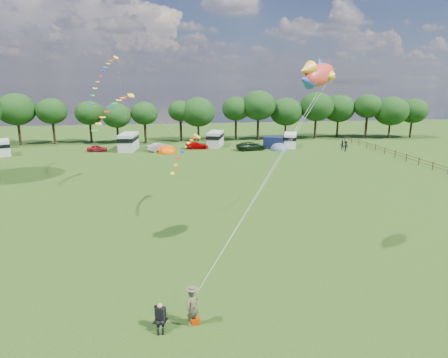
{
  "coord_description": "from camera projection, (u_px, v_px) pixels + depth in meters",
  "views": [
    {
      "loc": [
        -4.52,
        -22.29,
        11.96
      ],
      "look_at": [
        0.0,
        8.0,
        4.0
      ],
      "focal_mm": 30.0,
      "sensor_mm": 36.0,
      "label": 1
    }
  ],
  "objects": [
    {
      "name": "streamer_kite_a",
      "position": [
        105.0,
        72.0,
        45.73
      ],
      "size": [
        3.31,
        5.54,
        5.75
      ],
      "rotation": [
        0.0,
        0.0,
        0.73
      ],
      "color": "yellow",
      "rests_on": "ground"
    },
    {
      "name": "fence",
      "position": [
        390.0,
        152.0,
        62.41
      ],
      "size": [
        0.12,
        33.12,
        1.2
      ],
      "color": "#472D19",
      "rests_on": "ground"
    },
    {
      "name": "kite_bag",
      "position": [
        195.0,
        321.0,
        19.04
      ],
      "size": [
        0.49,
        0.37,
        0.32
      ],
      "primitive_type": "cube",
      "rotation": [
        0.0,
        0.0,
        0.14
      ],
      "color": "#BE2F00",
      "rests_on": "ground"
    },
    {
      "name": "car_a",
      "position": [
        97.0,
        148.0,
        66.1
      ],
      "size": [
        3.58,
        1.53,
        1.18
      ],
      "primitive_type": "imported",
      "rotation": [
        0.0,
        0.0,
        1.53
      ],
      "color": "maroon",
      "rests_on": "ground"
    },
    {
      "name": "car_c",
      "position": [
        197.0,
        146.0,
        68.85
      ],
      "size": [
        4.18,
        1.92,
        1.23
      ],
      "primitive_type": "imported",
      "rotation": [
        0.0,
        0.0,
        1.52
      ],
      "color": "#AE0002",
      "rests_on": "ground"
    },
    {
      "name": "campervan_b",
      "position": [
        129.0,
        141.0,
        67.32
      ],
      "size": [
        3.38,
        6.44,
        3.02
      ],
      "rotation": [
        0.0,
        0.0,
        1.44
      ],
      "color": "#BABABC",
      "rests_on": "ground"
    },
    {
      "name": "camp_chair",
      "position": [
        160.0,
        313.0,
        18.46
      ],
      "size": [
        0.76,
        0.79,
        1.47
      ],
      "rotation": [
        0.0,
        0.0,
        -0.39
      ],
      "color": "#99999E",
      "rests_on": "ground"
    },
    {
      "name": "car_d",
      "position": [
        251.0,
        146.0,
        67.53
      ],
      "size": [
        5.7,
        3.16,
        1.48
      ],
      "primitive_type": "imported",
      "rotation": [
        0.0,
        0.0,
        1.71
      ],
      "color": "black",
      "rests_on": "ground"
    },
    {
      "name": "car_b",
      "position": [
        161.0,
        147.0,
        66.51
      ],
      "size": [
        4.46,
        2.96,
        1.47
      ],
      "primitive_type": "imported",
      "rotation": [
        0.0,
        0.0,
        1.94
      ],
      "color": "gray",
      "rests_on": "ground"
    },
    {
      "name": "kite_flyer",
      "position": [
        193.0,
        308.0,
        18.73
      ],
      "size": [
        0.88,
        0.79,
        2.01
      ],
      "primitive_type": "imported",
      "rotation": [
        0.0,
        0.0,
        0.55
      ],
      "color": "brown",
      "rests_on": "ground"
    },
    {
      "name": "walker_b",
      "position": [
        345.0,
        146.0,
        66.25
      ],
      "size": [
        1.35,
        0.97,
        1.9
      ],
      "primitive_type": "imported",
      "rotation": [
        0.0,
        0.0,
        3.51
      ],
      "color": "black",
      "rests_on": "ground"
    },
    {
      "name": "walker_a",
      "position": [
        342.0,
        145.0,
        68.3
      ],
      "size": [
        0.82,
        0.53,
        1.64
      ],
      "primitive_type": "imported",
      "rotation": [
        0.0,
        0.0,
        3.1
      ],
      "color": "black",
      "rests_on": "ground"
    },
    {
      "name": "fish_kite",
      "position": [
        316.0,
        75.0,
        23.0
      ],
      "size": [
        3.68,
        3.28,
        2.1
      ],
      "rotation": [
        0.0,
        -0.21,
        0.68
      ],
      "color": "red",
      "rests_on": "ground"
    },
    {
      "name": "campervan_c",
      "position": [
        215.0,
        138.0,
        71.44
      ],
      "size": [
        4.04,
        6.18,
        2.8
      ],
      "rotation": [
        0.0,
        0.0,
        1.26
      ],
      "color": "#B2B3B4",
      "rests_on": "ground"
    },
    {
      "name": "tree_line",
      "position": [
        216.0,
        110.0,
        76.79
      ],
      "size": [
        102.98,
        10.98,
        10.27
      ],
      "color": "black",
      "rests_on": "ground"
    },
    {
      "name": "ground_plane",
      "position": [
        242.0,
        267.0,
        24.99
      ],
      "size": [
        180.0,
        180.0,
        0.0
      ],
      "primitive_type": "plane",
      "color": "black",
      "rests_on": "ground"
    },
    {
      "name": "streamer_kite_b",
      "position": [
        116.0,
        106.0,
        41.76
      ],
      "size": [
        4.38,
        4.64,
        3.84
      ],
      "rotation": [
        0.0,
        0.0,
        0.36
      ],
      "color": "yellow",
      "rests_on": "ground"
    },
    {
      "name": "campervan_a",
      "position": [
        3.0,
        147.0,
        63.06
      ],
      "size": [
        3.94,
        5.54,
        2.5
      ],
      "rotation": [
        0.0,
        0.0,
        1.96
      ],
      "color": "#BAB9BC",
      "rests_on": "ground"
    },
    {
      "name": "campervan_d",
      "position": [
        290.0,
        140.0,
        70.85
      ],
      "size": [
        3.88,
        5.68,
        2.57
      ],
      "rotation": [
        0.0,
        0.0,
        1.22
      ],
      "color": "silver",
      "rests_on": "ground"
    },
    {
      "name": "awning_navy",
      "position": [
        274.0,
        142.0,
        69.45
      ],
      "size": [
        4.35,
        4.02,
        2.18
      ],
      "primitive_type": "cube",
      "rotation": [
        0.0,
        0.0,
        -0.42
      ],
      "color": "#121936",
      "rests_on": "ground"
    },
    {
      "name": "tent_greyblue",
      "position": [
        279.0,
        150.0,
        67.84
      ],
      "size": [
        3.38,
        3.7,
        2.51
      ],
      "color": "#454D62",
      "rests_on": "ground"
    },
    {
      "name": "streamer_kite_c",
      "position": [
        188.0,
        147.0,
        34.25
      ],
      "size": [
        3.14,
        5.06,
        2.83
      ],
      "rotation": [
        0.0,
        0.0,
        1.14
      ],
      "color": "yellow",
      "rests_on": "ground"
    },
    {
      "name": "tent_orange",
      "position": [
        167.0,
        153.0,
        65.14
      ],
      "size": [
        3.3,
        3.61,
        2.58
      ],
      "color": "#DB4600",
      "rests_on": "ground"
    }
  ]
}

